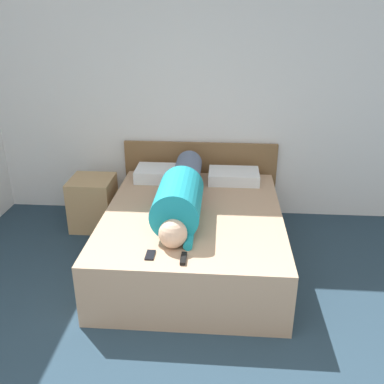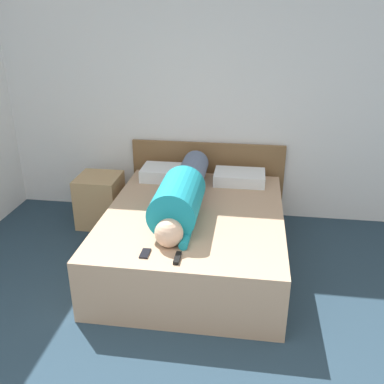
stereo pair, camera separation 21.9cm
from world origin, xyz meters
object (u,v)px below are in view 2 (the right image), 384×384
(nightstand, at_px, (100,200))
(pillow_near_headboard, at_px, (168,173))
(tv_remote, at_px, (177,258))
(person_lying, at_px, (182,193))
(cell_phone, at_px, (145,253))
(bed, at_px, (194,237))
(pillow_second, at_px, (239,177))

(nightstand, bearing_deg, pillow_near_headboard, 8.25)
(tv_remote, bearing_deg, person_lying, 96.75)
(nightstand, relative_size, tv_remote, 3.64)
(pillow_near_headboard, distance_m, cell_phone, 1.50)
(bed, bearing_deg, pillow_near_headboard, 117.17)
(pillow_near_headboard, relative_size, tv_remote, 3.62)
(nightstand, xyz_separation_m, person_lying, (1.01, -0.63, 0.42))
(person_lying, xyz_separation_m, cell_phone, (-0.15, -0.76, -0.16))
(nightstand, distance_m, person_lying, 1.26)
(pillow_second, bearing_deg, nightstand, -175.89)
(pillow_second, height_order, tv_remote, pillow_second)
(cell_phone, bearing_deg, pillow_second, 67.32)
(person_lying, bearing_deg, nightstand, 148.11)
(nightstand, xyz_separation_m, pillow_second, (1.48, 0.11, 0.31))
(nightstand, distance_m, cell_phone, 1.65)
(tv_remote, xyz_separation_m, cell_phone, (-0.25, 0.04, -0.01))
(pillow_second, bearing_deg, person_lying, -122.85)
(nightstand, height_order, pillow_second, pillow_second)
(nightstand, height_order, cell_phone, nightstand)
(nightstand, relative_size, pillow_second, 1.06)
(tv_remote, bearing_deg, bed, 89.12)
(tv_remote, bearing_deg, cell_phone, 171.30)
(pillow_near_headboard, bearing_deg, pillow_second, 0.00)
(pillow_near_headboard, bearing_deg, person_lying, -69.55)
(pillow_near_headboard, xyz_separation_m, tv_remote, (0.37, -1.54, -0.05))
(person_lying, relative_size, cell_phone, 12.53)
(nightstand, xyz_separation_m, pillow_near_headboard, (0.73, 0.11, 0.31))
(person_lying, distance_m, cell_phone, 0.80)
(tv_remote, height_order, cell_phone, tv_remote)
(nightstand, distance_m, pillow_second, 1.52)
(pillow_near_headboard, bearing_deg, tv_remote, -76.51)
(bed, relative_size, pillow_near_headboard, 3.53)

